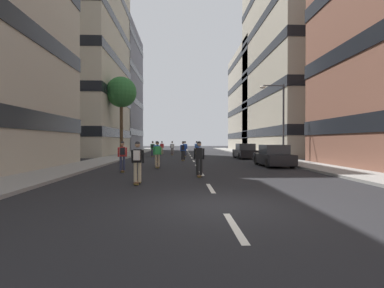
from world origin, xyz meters
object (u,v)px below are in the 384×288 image
skater_0 (153,148)px  skater_6 (185,148)px  skater_7 (137,160)px  parked_car_mid (245,152)px  skater_4 (157,151)px  street_tree_near (121,93)px  skater_5 (197,147)px  skater_11 (183,150)px  skater_9 (157,153)px  skater_10 (172,147)px  skater_1 (199,157)px  skater_8 (162,147)px  skater_3 (199,146)px  streetlamp_right (279,114)px  skater_2 (122,154)px  parked_car_near (273,156)px

skater_0 → skater_6: size_ratio=1.00×
skater_7 → parked_car_mid: bearing=64.5°
skater_4 → street_tree_near: bearing=117.2°
skater_5 → skater_11: same height
parked_car_mid → skater_9: (-8.07, -10.07, 0.29)m
skater_6 → skater_10: (-1.58, 3.63, 0.00)m
skater_11 → skater_1: bearing=-86.5°
street_tree_near → skater_0: 7.22m
skater_10 → skater_0: bearing=-120.4°
skater_7 → skater_8: (-0.82, 27.93, -0.03)m
skater_7 → skater_11: 14.49m
street_tree_near → skater_3: 13.85m
skater_5 → skater_11: (-1.84, -11.60, 0.00)m
skater_1 → skater_11: (-0.73, 11.93, 0.03)m
skater_3 → skater_8: same height
parked_car_mid → skater_5: 9.64m
skater_1 → skater_11: size_ratio=1.00×
skater_3 → skater_7: (-4.34, -29.71, 0.00)m
parked_car_mid → streetlamp_right: 6.11m
skater_6 → skater_9: same height
skater_2 → skater_3: same height
skater_0 → skater_9: bearing=-83.2°
skater_11 → skater_0: bearing=115.3°
skater_0 → skater_7: size_ratio=1.00×
skater_6 → skater_9: size_ratio=1.00×
parked_car_mid → skater_5: size_ratio=2.47×
skater_9 → skater_10: (0.44, 17.92, 0.00)m
skater_3 → skater_4: size_ratio=1.00×
skater_0 → skater_8: same height
street_tree_near → skater_4: 12.25m
skater_11 → skater_7: bearing=-97.8°
skater_6 → skater_8: size_ratio=1.00×
streetlamp_right → skater_3: streetlamp_right is taller
parked_car_mid → parked_car_near: bearing=-90.0°
skater_9 → skater_11: same height
skater_11 → street_tree_near: bearing=133.8°
parked_car_near → skater_8: bearing=114.8°
parked_car_near → skater_4: (-8.52, 4.10, 0.29)m
skater_7 → skater_3: bearing=81.7°
parked_car_near → street_tree_near: size_ratio=0.49×
skater_7 → skater_9: bearing=88.2°
skater_0 → skater_5: same height
skater_2 → skater_10: same height
streetlamp_right → skater_9: 11.79m
parked_car_near → skater_9: bearing=-173.6°
skater_2 → skater_10: 20.53m
skater_7 → skater_8: bearing=91.7°
skater_0 → skater_5: 6.83m
skater_0 → skater_1: size_ratio=1.00×
skater_11 → parked_car_near: bearing=-44.0°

